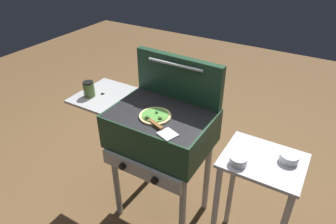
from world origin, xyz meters
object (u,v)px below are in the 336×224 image
object	(u,v)px
grill	(159,131)
sauce_jar	(89,89)
pizza_veggie	(155,116)
topping_bowl_far	(289,158)
prep_table	(257,190)
topping_bowl_near	(238,161)
spatula	(159,128)

from	to	relation	value
grill	sauce_jar	size ratio (longest dim) A/B	9.03
grill	pizza_veggie	world-z (taller)	pizza_veggie
sauce_jar	topping_bowl_far	size ratio (longest dim) A/B	1.05
prep_table	topping_bowl_near	bearing A→B (deg)	-136.85
topping_bowl_near	topping_bowl_far	xyz separation A→B (m)	(0.23, 0.16, 0.00)
prep_table	spatula	bearing A→B (deg)	-165.06
spatula	sauce_jar	bearing A→B (deg)	171.79
spatula	topping_bowl_near	world-z (taller)	spatula
spatula	topping_bowl_far	xyz separation A→B (m)	(0.70, 0.21, -0.08)
prep_table	pizza_veggie	bearing A→B (deg)	-174.52
pizza_veggie	topping_bowl_far	bearing A→B (deg)	8.66
grill	spatula	size ratio (longest dim) A/B	3.64
spatula	topping_bowl_far	world-z (taller)	spatula
grill	pizza_veggie	bearing A→B (deg)	-79.70
prep_table	grill	bearing A→B (deg)	-179.63
topping_bowl_near	topping_bowl_far	world-z (taller)	same
pizza_veggie	topping_bowl_far	distance (m)	0.79
spatula	prep_table	size ratio (longest dim) A/B	0.33
pizza_veggie	prep_table	bearing A→B (deg)	5.48
topping_bowl_near	sauce_jar	bearing A→B (deg)	177.96
grill	sauce_jar	bearing A→B (deg)	-173.32
spatula	pizza_veggie	bearing A→B (deg)	133.26
pizza_veggie	topping_bowl_far	xyz separation A→B (m)	(0.78, 0.12, -0.08)
grill	pizza_veggie	xyz separation A→B (m)	(0.01, -0.06, 0.15)
prep_table	topping_bowl_near	size ratio (longest dim) A/B	8.51
topping_bowl_near	topping_bowl_far	distance (m)	0.28
sauce_jar	spatula	size ratio (longest dim) A/B	0.40
pizza_veggie	topping_bowl_near	size ratio (longest dim) A/B	2.08
spatula	topping_bowl_far	distance (m)	0.73
pizza_veggie	prep_table	size ratio (longest dim) A/B	0.24
pizza_veggie	spatula	size ratio (longest dim) A/B	0.75
pizza_veggie	sauce_jar	bearing A→B (deg)	-179.82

